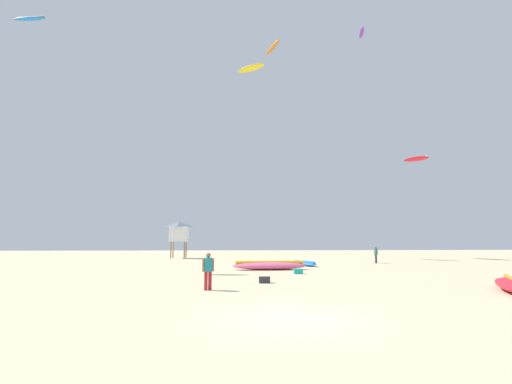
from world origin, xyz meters
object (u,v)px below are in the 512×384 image
Objects in this scene: cooler_box at (298,271)px; gear_bag at (264,280)px; kite_aloft_2 at (416,159)px; kite_aloft_3 at (362,33)px; kite_aloft_4 at (251,68)px; kite_aloft_0 at (30,19)px; kite_grounded_near at (270,265)px; person_midground at (376,253)px; kite_aloft_1 at (273,48)px; kite_grounded_far at (304,263)px; lifeguard_tower at (179,231)px; person_foreground at (208,268)px.

cooler_box and gear_bag have the same top height.
kite_aloft_3 is (-6.08, 0.03, 15.95)m from kite_aloft_2.
kite_aloft_3 is at bearing -9.88° from kite_aloft_4.
kite_aloft_0 is 0.71× the size of kite_aloft_4.
person_midground is at bearing 32.63° from kite_grounded_near.
kite_grounded_far is at bearing -86.70° from kite_aloft_1.
kite_grounded_far is at bearing -143.83° from kite_aloft_2.
kite_aloft_3 is (9.76, 11.61, 27.51)m from kite_grounded_far.
kite_aloft_0 is at bearing -157.59° from kite_aloft_3.
person_midground is at bearing -45.23° from kite_aloft_4.
kite_grounded_far is 12.65m from gear_bag.
cooler_box is at bearing -100.91° from person_midground.
person_midground reaches higher than cooler_box.
kite_aloft_2 reaches higher than kite_grounded_far.
kite_aloft_1 is at bearing 83.43° from kite_grounded_near.
lifeguard_tower is at bearing 135.21° from kite_grounded_far.
cooler_box is (5.26, 7.39, -0.80)m from person_foreground.
gear_bag is at bearing -65.23° from person_foreground.
kite_aloft_4 reaches higher than lifeguard_tower.
lifeguard_tower is (-9.03, 16.10, 2.74)m from kite_grounded_near.
kite_grounded_far is 1.32× the size of kite_aloft_2.
person_foreground is 1.05× the size of person_midground.
kite_aloft_3 reaches higher than kite_aloft_0.
kite_aloft_2 is 1.07× the size of kite_aloft_3.
kite_grounded_near is 1.40× the size of kite_aloft_4.
kite_aloft_2 reaches higher than cooler_box.
kite_aloft_2 is at bearing 49.50° from gear_bag.
cooler_box is at bearing -103.36° from kite_grounded_far.
kite_grounded_near is 8.08m from gear_bag.
kite_aloft_0 is (-21.11, 5.26, 20.05)m from cooler_box.
cooler_box is at bearing -14.00° from kite_aloft_0.
kite_aloft_0 is 41.75m from kite_aloft_2.
kite_aloft_1 reaches higher than lifeguard_tower.
lifeguard_tower is 33.08m from kite_aloft_3.
person_foreground is 0.45× the size of kite_grounded_far.
person_foreground is at bearing -101.06° from kite_aloft_1.
kite_aloft_2 is at bearing -1.25° from lifeguard_tower.
kite_aloft_2 is at bearing 39.03° from kite_grounded_near.
kite_aloft_4 is at bearing 96.20° from cooler_box.
kite_aloft_4 reaches higher than person_midground.
kite_aloft_4 reaches higher than cooler_box.
cooler_box is (-1.68, -7.08, -0.04)m from kite_grounded_far.
person_foreground reaches higher than gear_bag.
lifeguard_tower is 1.51× the size of kite_aloft_2.
kite_grounded_near is (-10.43, -6.68, -0.60)m from person_midground.
kite_aloft_4 is (0.26, 25.92, 23.70)m from gear_bag.
cooler_box is 0.12× the size of kite_aloft_1.
cooler_box is 0.14× the size of kite_aloft_4.
kite_grounded_far is at bearing 50.14° from kite_grounded_near.
kite_aloft_4 is at bearing 40.05° from kite_aloft_0.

